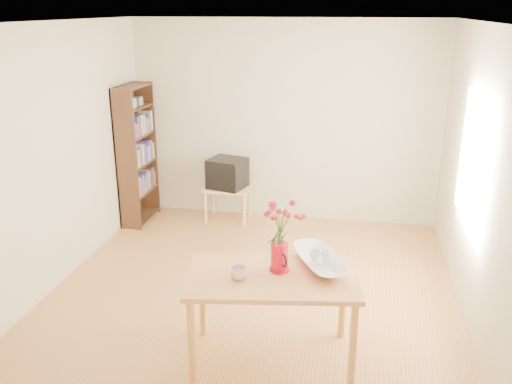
% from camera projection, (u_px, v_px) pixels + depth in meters
% --- Properties ---
extents(room, '(4.50, 4.50, 4.50)m').
position_uv_depth(room, '(253.00, 171.00, 4.93)').
color(room, '#AF773E').
rests_on(room, ground).
extents(table, '(1.42, 0.95, 0.75)m').
position_uv_depth(table, '(272.00, 286.00, 4.22)').
color(table, '#C58243').
rests_on(table, ground).
extents(tv_stand, '(0.60, 0.45, 0.46)m').
position_uv_depth(tv_stand, '(228.00, 192.00, 7.18)').
color(tv_stand, '#DCB57C').
rests_on(tv_stand, ground).
extents(bookshelf, '(0.28, 0.70, 1.80)m').
position_uv_depth(bookshelf, '(137.00, 159.00, 7.03)').
color(bookshelf, '#321C10').
rests_on(bookshelf, ground).
extents(pitcher, '(0.15, 0.21, 0.24)m').
position_uv_depth(pitcher, '(280.00, 258.00, 4.24)').
color(pitcher, red).
rests_on(pitcher, table).
extents(flowers, '(0.27, 0.27, 0.38)m').
position_uv_depth(flowers, '(280.00, 222.00, 4.14)').
color(flowers, '#C32D42').
rests_on(flowers, pitcher).
extents(mug, '(0.16, 0.16, 0.10)m').
position_uv_depth(mug, '(239.00, 273.00, 4.13)').
color(mug, white).
rests_on(mug, table).
extents(bowl, '(0.62, 0.62, 0.44)m').
position_uv_depth(bowl, '(320.00, 240.00, 4.30)').
color(bowl, white).
rests_on(bowl, table).
extents(teacup_a, '(0.10, 0.10, 0.07)m').
position_uv_depth(teacup_a, '(315.00, 244.00, 4.32)').
color(teacup_a, white).
rests_on(teacup_a, bowl).
extents(teacup_b, '(0.08, 0.08, 0.07)m').
position_uv_depth(teacup_b, '(326.00, 244.00, 4.32)').
color(teacup_b, white).
rests_on(teacup_b, bowl).
extents(television, '(0.53, 0.51, 0.39)m').
position_uv_depth(television, '(228.00, 173.00, 7.11)').
color(television, black).
rests_on(television, tv_stand).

